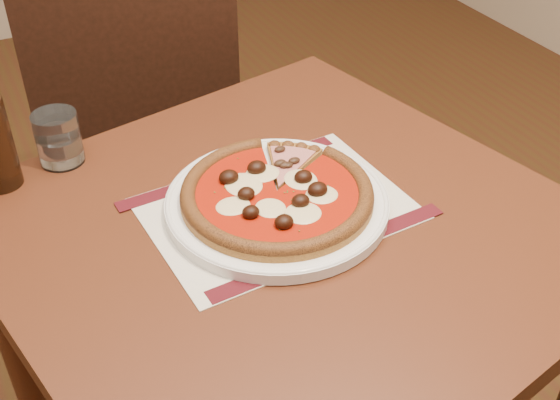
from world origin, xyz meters
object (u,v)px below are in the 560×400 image
object	(u,v)px
table	(286,274)
chair_far	(138,119)
pizza	(277,193)
plate	(277,203)
water_glass	(58,138)

from	to	relation	value
table	chair_far	distance (m)	0.75
chair_far	pizza	xyz separation A→B (m)	(0.02, -0.71, 0.24)
pizza	chair_far	bearing A→B (deg)	91.84
plate	chair_far	bearing A→B (deg)	91.87
pizza	water_glass	xyz separation A→B (m)	(-0.26, 0.28, 0.01)
table	water_glass	xyz separation A→B (m)	(-0.26, 0.31, 0.15)
table	chair_far	bearing A→B (deg)	91.51
chair_far	pizza	distance (m)	0.75
pizza	water_glass	world-z (taller)	water_glass
table	plate	size ratio (longest dim) A/B	2.84
table	chair_far	xyz separation A→B (m)	(-0.02, 0.74, -0.11)
table	pizza	size ratio (longest dim) A/B	3.31
chair_far	water_glass	xyz separation A→B (m)	(-0.24, -0.43, 0.25)
pizza	water_glass	size ratio (longest dim) A/B	3.27
pizza	plate	bearing A→B (deg)	53.67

